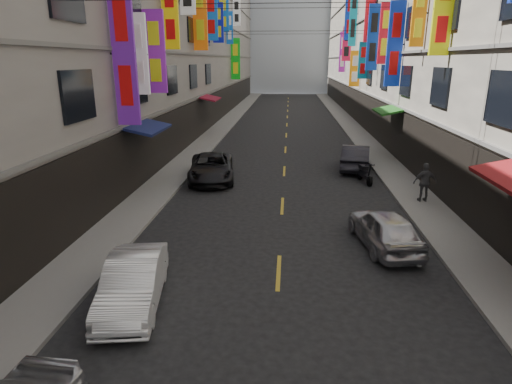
% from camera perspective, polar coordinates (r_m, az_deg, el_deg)
% --- Properties ---
extents(sidewalk_left, '(2.00, 90.00, 0.12)m').
position_cam_1_polar(sidewalk_left, '(36.32, -5.54, 7.76)').
color(sidewalk_left, slate).
rests_on(sidewalk_left, ground).
extents(sidewalk_right, '(2.00, 90.00, 0.12)m').
position_cam_1_polar(sidewalk_right, '(36.25, 13.66, 7.34)').
color(sidewalk_right, slate).
rests_on(sidewalk_right, ground).
extents(building_row_left, '(10.14, 90.00, 19.00)m').
position_cam_1_polar(building_row_left, '(37.51, -15.75, 21.99)').
color(building_row_left, gray).
rests_on(building_row_left, ground).
extents(building_row_right, '(10.14, 90.00, 19.00)m').
position_cam_1_polar(building_row_right, '(37.38, 24.51, 21.17)').
color(building_row_right, '#AAA08E').
rests_on(building_row_right, ground).
extents(haze_block, '(18.00, 8.00, 22.00)m').
position_cam_1_polar(haze_block, '(85.45, 4.56, 20.51)').
color(haze_block, '#AFB9C3').
rests_on(haze_block, ground).
extents(shop_signage, '(14.00, 55.00, 11.41)m').
position_cam_1_polar(shop_signage, '(28.31, 4.13, 23.45)').
color(shop_signage, blue).
rests_on(shop_signage, ground).
extents(street_awnings, '(13.99, 35.20, 0.41)m').
position_cam_1_polar(street_awnings, '(19.58, 0.07, 8.50)').
color(street_awnings, '#165521').
rests_on(street_awnings, ground).
extents(overhead_cables, '(14.00, 38.04, 1.24)m').
position_cam_1_polar(overhead_cables, '(23.47, 4.25, 24.10)').
color(overhead_cables, black).
rests_on(overhead_cables, ground).
extents(lane_markings, '(0.12, 80.20, 0.01)m').
position_cam_1_polar(lane_markings, '(32.84, 4.01, 6.70)').
color(lane_markings, gold).
rests_on(lane_markings, ground).
extents(scooter_far_right, '(0.65, 1.79, 1.14)m').
position_cam_1_polar(scooter_far_right, '(22.29, 14.28, 2.32)').
color(scooter_far_right, black).
rests_on(scooter_far_right, ground).
extents(car_left_mid, '(1.88, 3.90, 1.23)m').
position_cam_1_polar(car_left_mid, '(11.40, -16.06, -11.48)').
color(car_left_mid, white).
rests_on(car_left_mid, ground).
extents(car_left_far, '(2.88, 5.06, 1.33)m').
position_cam_1_polar(car_left_far, '(22.14, -5.96, 3.26)').
color(car_left_far, black).
rests_on(car_left_far, ground).
extents(car_right_mid, '(2.14, 4.01, 1.30)m').
position_cam_1_polar(car_right_mid, '(14.73, 16.76, -4.70)').
color(car_right_mid, '#B7B7BC').
rests_on(car_right_mid, ground).
extents(car_right_far, '(2.18, 4.44, 1.40)m').
position_cam_1_polar(car_right_far, '(24.93, 13.10, 4.56)').
color(car_right_far, '#25242B').
rests_on(car_right_far, ground).
extents(pedestrian_rfar, '(1.03, 0.64, 1.69)m').
position_cam_1_polar(pedestrian_rfar, '(19.62, 21.61, 1.22)').
color(pedestrian_rfar, '#545457').
rests_on(pedestrian_rfar, sidewalk_right).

